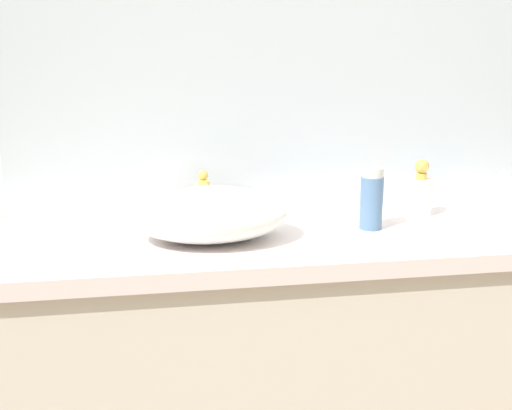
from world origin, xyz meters
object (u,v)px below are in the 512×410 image
(lotion_bottle, at_px, (372,199))
(soap_dispenser, at_px, (420,193))
(sink_basin, at_px, (210,214))
(tissue_box, at_px, (500,200))

(lotion_bottle, bearing_deg, soap_dispenser, 30.86)
(sink_basin, bearing_deg, soap_dispenser, 12.48)
(soap_dispenser, distance_m, lotion_bottle, 0.22)
(soap_dispenser, bearing_deg, lotion_bottle, -149.14)
(soap_dispenser, height_order, tissue_box, soap_dispenser)
(lotion_bottle, distance_m, tissue_box, 0.36)
(sink_basin, height_order, soap_dispenser, soap_dispenser)
(soap_dispenser, height_order, lotion_bottle, same)
(sink_basin, relative_size, soap_dispenser, 2.42)
(soap_dispenser, relative_size, lotion_bottle, 1.00)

